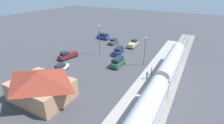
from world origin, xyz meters
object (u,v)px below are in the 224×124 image
object	(u,v)px
pedestrian_on_platform	(152,70)
light_pole_lot_center	(99,37)
sedan_charcoal	(113,41)
light_pole_near_platform	(145,48)
pickup_tan	(133,44)
passenger_train	(141,123)
suv_blue	(103,36)
sedan_white	(60,68)
suv_green	(118,62)
station_building	(41,84)
pedestrian_waiting_far	(147,75)
pickup_maroon	(68,55)
suv_navy	(118,51)

from	to	relation	value
pedestrian_on_platform	light_pole_lot_center	xyz separation A→B (m)	(16.53, -4.86, 4.04)
sedan_charcoal	light_pole_near_platform	world-z (taller)	light_pole_near_platform
pickup_tan	passenger_train	bearing A→B (deg)	113.16
suv_blue	sedan_white	world-z (taller)	suv_blue
light_pole_near_platform	pedestrian_on_platform	bearing A→B (deg)	127.31
suv_blue	sedan_white	distance (m)	27.34
suv_green	light_pole_near_platform	bearing A→B (deg)	-147.26
light_pole_lot_center	light_pole_near_platform	bearing A→B (deg)	177.27
station_building	suv_blue	world-z (taller)	station_building
sedan_charcoal	sedan_white	xyz separation A→B (m)	(1.19, 23.82, 0.00)
station_building	pedestrian_waiting_far	distance (m)	20.48
passenger_train	suv_green	distance (m)	22.02
station_building	pedestrian_waiting_far	xyz separation A→B (m)	(-14.17, -14.71, -1.51)
suv_green	pickup_maroon	size ratio (longest dim) A/B	0.86
sedan_charcoal	suv_blue	distance (m)	6.69
suv_navy	light_pole_lot_center	xyz separation A→B (m)	(4.51, 2.90, 4.17)
station_building	suv_green	world-z (taller)	station_building
passenger_train	pickup_tan	xyz separation A→B (m)	(14.38, -33.60, -1.83)
sedan_charcoal	suv_navy	size ratio (longest dim) A/B	0.87
passenger_train	pedestrian_on_platform	bearing A→B (deg)	-78.45
suv_blue	sedan_charcoal	bearing A→B (deg)	152.31
sedan_charcoal	suv_blue	xyz separation A→B (m)	(5.92, -3.11, 0.27)
sedan_charcoal	suv_blue	bearing A→B (deg)	-27.69
sedan_charcoal	pedestrian_on_platform	bearing A→B (deg)	138.74
passenger_train	suv_blue	size ratio (longest dim) A/B	10.80
station_building	pickup_maroon	distance (m)	17.88
passenger_train	suv_navy	world-z (taller)	passenger_train
station_building	sedan_white	distance (m)	10.32
suv_blue	sedan_white	bearing A→B (deg)	99.96
suv_navy	light_pole_lot_center	distance (m)	6.79
sedan_charcoal	pickup_tan	bearing A→B (deg)	-176.22
suv_navy	pickup_maroon	world-z (taller)	suv_navy
pedestrian_on_platform	suv_green	bearing A→B (deg)	-4.73
light_pole_lot_center	pickup_tan	bearing A→B (deg)	-116.99
suv_blue	pedestrian_waiting_far	bearing A→B (deg)	137.87
suv_green	pickup_maroon	xyz separation A→B (m)	(14.14, 2.24, -0.12)
pedestrian_waiting_far	light_pole_lot_center	world-z (taller)	light_pole_lot_center
station_building	pedestrian_waiting_far	world-z (taller)	station_building
passenger_train	light_pole_lot_center	bearing A→B (deg)	-48.05
suv_green	sedan_white	world-z (taller)	suv_green
suv_green	light_pole_near_platform	xyz separation A→B (m)	(-5.46, -3.51, 3.48)
pedestrian_waiting_far	suv_navy	distance (m)	15.61
sedan_charcoal	pickup_tan	size ratio (longest dim) A/B	0.83
pickup_tan	light_pole_near_platform	size ratio (longest dim) A/B	0.75
station_building	suv_green	xyz separation A→B (m)	(-5.74, -17.93, -1.64)
sedan_charcoal	station_building	bearing A→B (deg)	95.92
sedan_charcoal	light_pole_lot_center	distance (m)	11.73
sedan_white	pedestrian_on_platform	bearing A→B (deg)	-156.73
station_building	suv_green	bearing A→B (deg)	-107.76
pedestrian_waiting_far	pickup_tan	xyz separation A→B (m)	(10.55, -18.61, -0.25)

